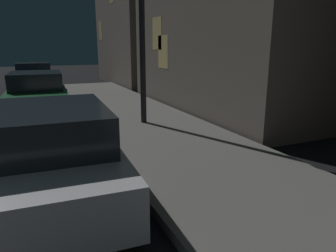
% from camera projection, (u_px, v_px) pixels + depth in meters
% --- Properties ---
extents(car_white, '(2.17, 4.17, 1.43)m').
position_uv_depth(car_white, '(52.00, 153.00, 4.62)').
color(car_white, silver).
rests_on(car_white, ground).
extents(car_green, '(2.22, 4.29, 1.43)m').
position_uv_depth(car_green, '(38.00, 94.00, 10.50)').
color(car_green, '#19592D').
rests_on(car_green, ground).
extents(car_blue, '(2.16, 4.10, 1.43)m').
position_uv_depth(car_blue, '(33.00, 76.00, 16.63)').
color(car_blue, navy).
rests_on(car_blue, ground).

